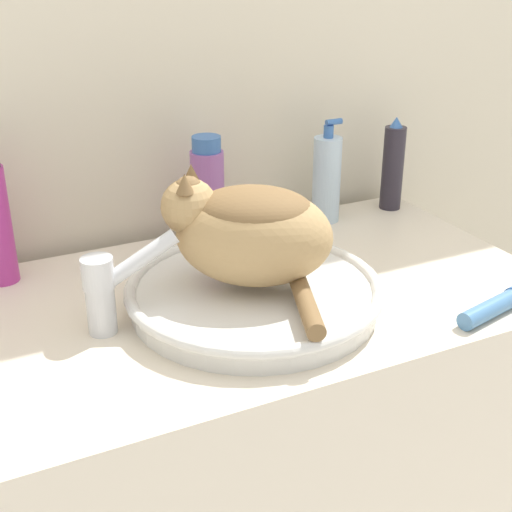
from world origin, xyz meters
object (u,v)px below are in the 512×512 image
soap_pump_bottle (327,178)px  cream_tube (493,307)px  cat (248,229)px  hairspray_can_black (393,166)px  mouthwash_bottle (208,192)px  faucet (109,287)px

soap_pump_bottle → cream_tube: soap_pump_bottle is taller
cream_tube → cat: bearing=150.2°
soap_pump_bottle → cream_tube: 0.48m
soap_pump_bottle → hairspray_can_black: bearing=0.0°
soap_pump_bottle → cream_tube: (0.03, -0.47, -0.08)m
hairspray_can_black → soap_pump_bottle: size_ratio=0.94×
mouthwash_bottle → soap_pump_bottle: soap_pump_bottle is taller
cat → mouthwash_bottle: cat is taller
soap_pump_bottle → cream_tube: size_ratio=1.45×
hairspray_can_black → soap_pump_bottle: bearing=180.0°
cat → mouthwash_bottle: size_ratio=1.63×
cat → hairspray_can_black: 0.56m
cat → faucet: size_ratio=2.23×
faucet → cream_tube: faucet is taller
cat → mouthwash_bottle: bearing=-67.2°
cat → soap_pump_bottle: 0.42m
mouthwash_bottle → cream_tube: size_ratio=1.43×
faucet → mouthwash_bottle: 0.37m
hairspray_can_black → cream_tube: 0.50m
faucet → hairspray_can_black: size_ratio=0.76×
cream_tube → faucet: bearing=158.3°
cat → hairspray_can_black: bearing=-117.4°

